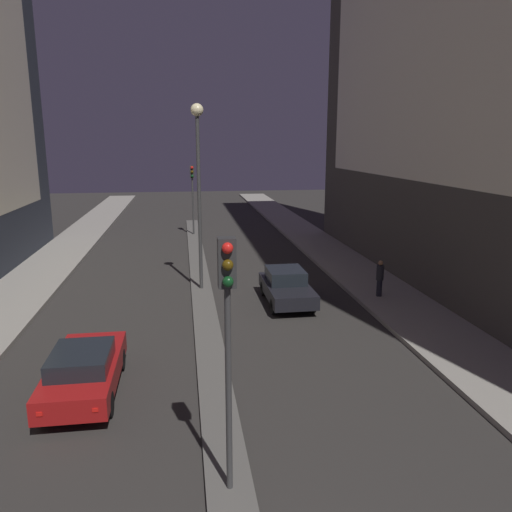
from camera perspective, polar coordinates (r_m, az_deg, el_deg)
The scene contains 7 objects.
median_strip at distance 25.30m, azimuth -6.43°, elevation -2.52°, with size 0.95×37.75×0.12m.
traffic_light_near at distance 9.04m, azimuth -3.26°, elevation -6.37°, with size 0.32×0.42×5.00m.
traffic_light_mid at distance 36.60m, azimuth -7.28°, elevation 8.12°, with size 0.32×0.42×5.00m.
street_lamp at distance 22.43m, azimuth -6.62°, elevation 10.65°, with size 0.56×0.56×8.26m.
car_left_lane at distance 14.64m, azimuth -19.05°, elevation -12.19°, with size 1.77×4.32×1.37m.
car_right_lane at distance 21.36m, azimuth 3.50°, elevation -3.50°, with size 1.80×4.10×1.44m.
pedestrian_on_right_sidewalk at distance 22.32m, azimuth 13.97°, elevation -2.38°, with size 0.32×0.32×1.59m.
Camera 1 is at (-0.74, -4.51, 6.75)m, focal length 35.00 mm.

